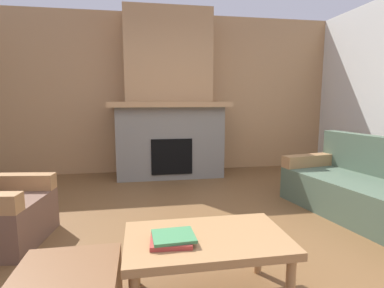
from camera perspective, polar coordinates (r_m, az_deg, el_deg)
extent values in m
plane|color=brown|center=(2.73, 1.44, -19.18)|extent=(9.00, 9.00, 0.00)
cube|color=tan|center=(5.39, -4.79, 9.29)|extent=(6.00, 0.12, 2.70)
cube|color=gray|center=(5.03, -4.27, 0.51)|extent=(1.70, 0.70, 1.15)
cube|color=black|center=(4.74, -3.86, -2.37)|extent=(0.64, 0.08, 0.56)
cube|color=tan|center=(4.93, -4.29, 7.52)|extent=(1.90, 0.82, 0.08)
cube|color=tan|center=(5.13, -4.56, 16.23)|extent=(1.40, 0.50, 1.47)
cube|color=#4C604C|center=(3.78, 29.96, -9.08)|extent=(1.16, 1.93, 0.40)
cube|color=#A87A4C|center=(4.26, 21.72, -2.86)|extent=(0.86, 0.32, 0.15)
cube|color=#A87A4C|center=(3.40, -30.61, -6.17)|extent=(0.77, 0.24, 0.15)
cube|color=#A87A4C|center=(1.95, 2.80, -17.64)|extent=(1.00, 0.60, 0.05)
cylinder|color=#A87A4C|center=(2.00, 18.10, -24.47)|extent=(0.06, 0.06, 0.38)
cylinder|color=#A87A4C|center=(2.23, -10.60, -20.53)|extent=(0.06, 0.06, 0.38)
cylinder|color=#A87A4C|center=(2.37, 12.42, -18.64)|extent=(0.06, 0.06, 0.38)
cube|color=#B23833|center=(1.85, -4.02, -17.83)|extent=(0.25, 0.22, 0.03)
cube|color=#3D7F4C|center=(1.86, -3.52, -17.02)|extent=(0.25, 0.22, 0.02)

